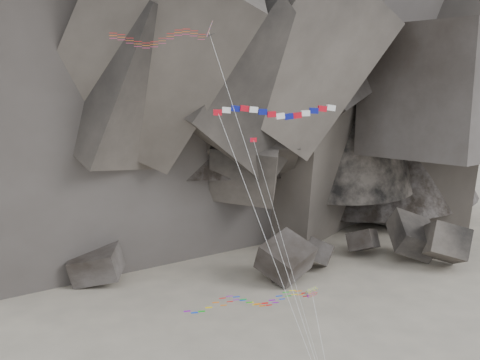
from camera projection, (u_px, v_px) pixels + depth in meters
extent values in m
cube|color=#47423F|center=(97.00, 271.00, 77.82)|extent=(8.33, 7.18, 5.87)
cube|color=#47423F|center=(279.00, 268.00, 79.74)|extent=(5.84, 5.74, 5.55)
cube|color=#47423F|center=(363.00, 247.00, 90.39)|extent=(6.18, 6.72, 5.30)
cube|color=#47423F|center=(444.00, 252.00, 84.54)|extent=(8.29, 8.81, 8.20)
cube|color=#47423F|center=(286.00, 268.00, 78.81)|extent=(9.45, 9.90, 7.38)
cube|color=#47423F|center=(319.00, 258.00, 84.22)|extent=(6.24, 6.04, 5.56)
cube|color=#47423F|center=(411.00, 248.00, 88.62)|extent=(8.76, 9.27, 8.22)
cylinder|color=silver|center=(272.00, 227.00, 44.32)|extent=(8.35, 11.39, 32.23)
cube|color=red|center=(218.00, 112.00, 45.68)|extent=(0.79, 0.59, 0.48)
cube|color=white|center=(226.00, 110.00, 45.68)|extent=(0.83, 0.60, 0.54)
cube|color=navy|center=(235.00, 109.00, 45.65)|extent=(0.85, 0.60, 0.58)
cube|color=red|center=(245.00, 108.00, 45.61)|extent=(0.85, 0.60, 0.58)
cube|color=white|center=(254.00, 110.00, 45.60)|extent=(0.84, 0.60, 0.55)
cube|color=navy|center=(263.00, 112.00, 45.62)|extent=(0.80, 0.59, 0.50)
cube|color=red|center=(272.00, 114.00, 45.68)|extent=(0.82, 0.60, 0.53)
cube|color=white|center=(280.00, 116.00, 45.78)|extent=(0.85, 0.60, 0.57)
cube|color=navy|center=(289.00, 116.00, 45.90)|extent=(0.85, 0.60, 0.58)
cube|color=red|center=(297.00, 115.00, 46.03)|extent=(0.84, 0.60, 0.56)
cube|color=white|center=(305.00, 113.00, 46.15)|extent=(0.81, 0.59, 0.51)
cube|color=navy|center=(314.00, 111.00, 46.25)|extent=(0.81, 0.59, 0.52)
cube|color=red|center=(322.00, 109.00, 46.33)|extent=(0.84, 0.60, 0.56)
cube|color=white|center=(331.00, 108.00, 46.38)|extent=(0.85, 0.60, 0.58)
cylinder|color=silver|center=(277.00, 269.00, 44.19)|extent=(7.92, 9.66, 25.38)
cube|color=#E6F00D|center=(312.00, 291.00, 49.18)|extent=(1.23, 0.72, 0.68)
cube|color=#0CB219|center=(312.00, 294.00, 49.07)|extent=(1.03, 0.55, 0.47)
cylinder|color=silver|center=(325.00, 358.00, 46.04)|extent=(0.54, 8.26, 8.98)
cube|color=red|center=(253.00, 140.00, 43.64)|extent=(0.55, 0.05, 0.35)
cube|color=navy|center=(251.00, 140.00, 43.60)|extent=(0.20, 0.05, 0.36)
cylinder|color=silver|center=(296.00, 287.00, 43.27)|extent=(5.55, 6.73, 23.30)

